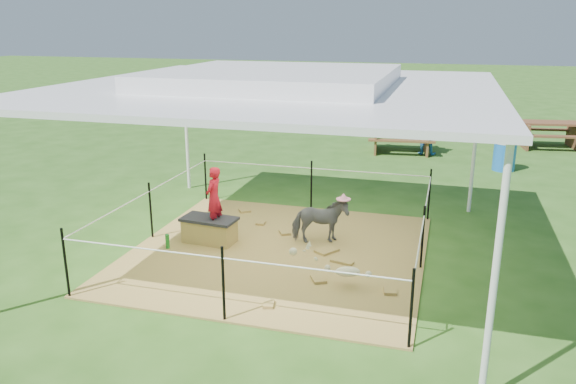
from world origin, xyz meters
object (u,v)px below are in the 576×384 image
(woman, at_px, (214,192))
(distant_person, at_px, (426,131))
(green_bottle, at_px, (167,241))
(picnic_table_near, at_px, (401,139))
(trash_barrel, at_px, (505,154))
(straw_bale, at_px, (210,231))
(foal, at_px, (348,270))
(picnic_table_far, at_px, (549,135))
(pony, at_px, (320,221))

(woman, xyz_separation_m, distant_person, (3.01, 7.85, -0.26))
(woman, distance_m, green_bottle, 1.10)
(picnic_table_near, xyz_separation_m, distant_person, (0.68, -0.08, 0.28))
(trash_barrel, bearing_deg, green_bottle, -128.99)
(straw_bale, bearing_deg, trash_barrel, 52.00)
(foal, height_order, distant_person, distant_person)
(foal, distance_m, picnic_table_near, 8.94)
(woman, relative_size, trash_barrel, 1.22)
(straw_bale, xyz_separation_m, woman, (0.10, -0.00, 0.70))
(distant_person, bearing_deg, straw_bale, 75.51)
(picnic_table_far, xyz_separation_m, distant_person, (-3.46, -1.87, 0.28))
(pony, bearing_deg, woman, 84.77)
(straw_bale, height_order, distant_person, distant_person)
(straw_bale, distance_m, picnic_table_near, 8.29)
(foal, bearing_deg, distant_person, 70.92)
(picnic_table_near, height_order, distant_person, distant_person)
(picnic_table_far, bearing_deg, woman, -131.43)
(pony, distance_m, picnic_table_far, 10.42)
(green_bottle, distance_m, pony, 2.52)
(foal, relative_size, picnic_table_near, 0.51)
(woman, relative_size, distant_person, 0.77)
(green_bottle, height_order, foal, foal)
(picnic_table_far, relative_size, distant_person, 1.40)
(woman, relative_size, picnic_table_far, 0.55)
(straw_bale, distance_m, trash_barrel, 8.30)
(trash_barrel, distance_m, picnic_table_near, 3.02)
(foal, xyz_separation_m, picnic_table_far, (4.05, 10.73, 0.10))
(straw_bale, height_order, trash_barrel, trash_barrel)
(green_bottle, height_order, picnic_table_far, picnic_table_far)
(pony, distance_m, foal, 1.66)
(straw_bale, height_order, pony, pony)
(green_bottle, bearing_deg, distant_person, 66.19)
(green_bottle, distance_m, picnic_table_near, 8.90)
(pony, relative_size, distant_person, 0.69)
(woman, bearing_deg, green_bottle, -50.15)
(woman, relative_size, pony, 1.12)
(woman, bearing_deg, foal, 72.42)
(pony, distance_m, picnic_table_near, 7.49)
(woman, xyz_separation_m, pony, (1.68, 0.47, -0.50))
(woman, height_order, foal, woman)
(woman, distance_m, pony, 1.82)
(green_bottle, distance_m, trash_barrel, 8.99)
(trash_barrel, height_order, picnic_table_near, trash_barrel)
(green_bottle, height_order, distant_person, distant_person)
(green_bottle, relative_size, picnic_table_far, 0.13)
(picnic_table_near, xyz_separation_m, picnic_table_far, (4.14, 1.79, 0.01))
(trash_barrel, xyz_separation_m, picnic_table_far, (1.46, 3.18, -0.03))
(trash_barrel, bearing_deg, distant_person, 146.67)
(picnic_table_near, bearing_deg, green_bottle, -116.16)
(trash_barrel, relative_size, distant_person, 0.63)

